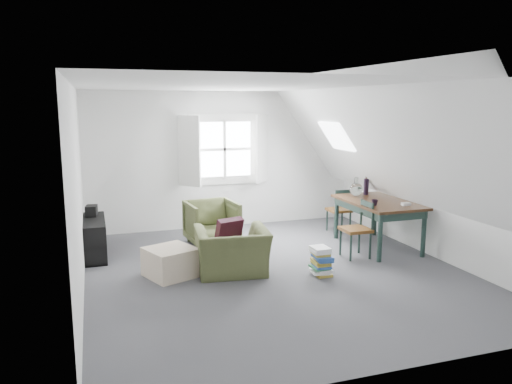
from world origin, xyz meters
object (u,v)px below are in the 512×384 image
object	(u,v)px
ottoman	(171,262)
magazine_stack	(321,261)
armchair_near	(232,273)
dining_chair_far	(340,210)
dining_table	(378,207)
media_shelf	(93,240)
armchair_far	(212,244)
dining_chair_near	(358,228)

from	to	relation	value
ottoman	magazine_stack	bearing A→B (deg)	-16.95
armchair_near	dining_chair_far	distance (m)	2.88
dining_table	dining_chair_far	xyz separation A→B (m)	(-0.13, 1.03, -0.24)
armchair_near	dining_chair_far	xyz separation A→B (m)	(2.42, 1.51, 0.42)
dining_chair_far	media_shelf	distance (m)	4.20
ottoman	magazine_stack	size ratio (longest dim) A/B	1.52
armchair_far	dining_chair_far	bearing A→B (deg)	-4.86
armchair_far	magazine_stack	distance (m)	2.20
armchair_far	dining_chair_near	size ratio (longest dim) A/B	0.94
dining_chair_far	dining_chair_near	distance (m)	1.45
dining_chair_near	magazine_stack	bearing A→B (deg)	-54.76
armchair_far	dining_chair_far	xyz separation A→B (m)	(2.34, 0.03, 0.42)
armchair_near	magazine_stack	distance (m)	1.22
dining_table	magazine_stack	bearing A→B (deg)	-147.12
dining_chair_far	media_shelf	xyz separation A→B (m)	(-4.20, -0.14, -0.16)
dining_table	media_shelf	xyz separation A→B (m)	(-4.33, 0.89, -0.40)
dining_chair_far	dining_chair_near	world-z (taller)	dining_chair_near
armchair_near	dining_table	world-z (taller)	dining_table
armchair_far	dining_chair_far	size ratio (longest dim) A/B	0.99
magazine_stack	media_shelf	bearing A→B (deg)	147.99
ottoman	media_shelf	distance (m)	1.57
armchair_far	magazine_stack	world-z (taller)	magazine_stack
magazine_stack	dining_table	bearing A→B (deg)	32.98
armchair_near	magazine_stack	xyz separation A→B (m)	(1.12, -0.44, 0.19)
armchair_far	dining_chair_near	xyz separation A→B (m)	(1.91, -1.36, 0.44)
dining_chair_near	media_shelf	xyz separation A→B (m)	(-3.77, 1.25, -0.18)
armchair_near	media_shelf	size ratio (longest dim) A/B	0.86
armchair_far	dining_chair_far	world-z (taller)	dining_chair_far
armchair_far	ottoman	xyz separation A→B (m)	(-0.88, -1.33, 0.19)
dining_chair_far	media_shelf	world-z (taller)	dining_chair_far
dining_chair_near	media_shelf	bearing A→B (deg)	-106.26
dining_chair_far	dining_chair_near	xyz separation A→B (m)	(-0.43, -1.39, 0.03)
ottoman	magazine_stack	xyz separation A→B (m)	(1.93, -0.59, -0.00)
armchair_near	media_shelf	bearing A→B (deg)	-30.98
dining_chair_far	dining_chair_near	size ratio (longest dim) A/B	0.94
dining_chair_near	armchair_far	bearing A→B (deg)	-123.26
armchair_far	armchair_near	bearing A→B (deg)	-98.44
armchair_near	dining_table	size ratio (longest dim) A/B	0.63
armchair_near	magazine_stack	size ratio (longest dim) A/B	2.49
ottoman	media_shelf	size ratio (longest dim) A/B	0.53
ottoman	dining_chair_near	bearing A→B (deg)	-0.45
armchair_far	dining_table	bearing A→B (deg)	-27.52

